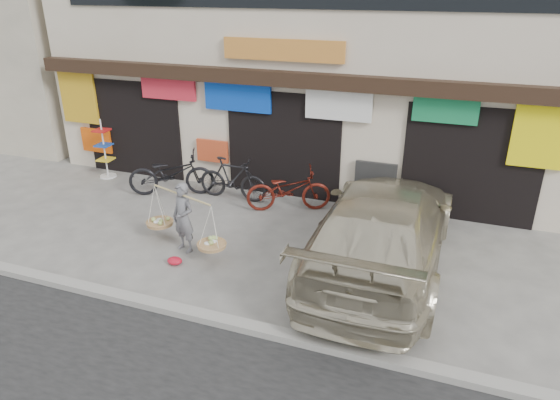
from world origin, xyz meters
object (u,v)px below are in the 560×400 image
(display_rack, at_px, (105,154))
(suv, at_px, (383,227))
(street_vendor, at_px, (184,221))
(bike_2, at_px, (288,189))
(bike_1, at_px, (232,179))
(bike_0, at_px, (171,174))

(display_rack, bearing_deg, suv, -15.30)
(street_vendor, bearing_deg, suv, 29.22)
(bike_2, distance_m, suv, 3.20)
(bike_1, xyz_separation_m, suv, (4.13, -2.03, 0.30))
(suv, bearing_deg, bike_2, -35.96)
(street_vendor, bearing_deg, bike_1, 112.62)
(display_rack, bearing_deg, bike_0, -11.09)
(suv, relative_size, display_rack, 3.48)
(bike_0, distance_m, display_rack, 2.49)
(street_vendor, distance_m, bike_2, 2.97)
(street_vendor, height_order, suv, suv)
(street_vendor, height_order, bike_1, street_vendor)
(bike_0, bearing_deg, suv, -131.08)
(bike_0, relative_size, display_rack, 1.31)
(bike_0, bearing_deg, bike_1, -104.75)
(street_vendor, distance_m, display_rack, 5.23)
(bike_2, bearing_deg, suv, -150.24)
(bike_0, xyz_separation_m, bike_1, (1.63, 0.27, -0.03))
(bike_1, xyz_separation_m, display_rack, (-4.07, 0.21, 0.13))
(bike_2, relative_size, display_rack, 1.21)
(street_vendor, xyz_separation_m, display_rack, (-4.28, 3.00, 0.00))
(bike_2, xyz_separation_m, display_rack, (-5.64, 0.36, 0.15))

